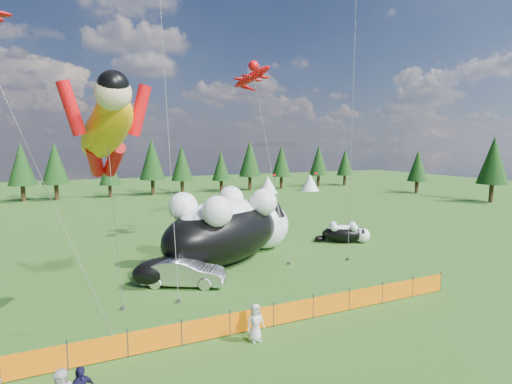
% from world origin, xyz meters
% --- Properties ---
extents(ground, '(160.00, 160.00, 0.00)m').
position_xyz_m(ground, '(0.00, 0.00, 0.00)').
color(ground, '#0E3309').
rests_on(ground, ground).
extents(safety_fence, '(22.06, 0.06, 1.10)m').
position_xyz_m(safety_fence, '(0.00, -3.00, 0.50)').
color(safety_fence, '#262626').
rests_on(safety_fence, ground).
extents(tree_line, '(90.00, 4.00, 8.00)m').
position_xyz_m(tree_line, '(0.00, 45.00, 4.00)').
color(tree_line, black).
rests_on(tree_line, ground).
extents(festival_tents, '(50.00, 3.20, 2.80)m').
position_xyz_m(festival_tents, '(11.00, 40.00, 1.40)').
color(festival_tents, white).
rests_on(festival_tents, ground).
extents(cat_large, '(12.27, 8.91, 4.82)m').
position_xyz_m(cat_large, '(2.82, 7.01, 2.29)').
color(cat_large, black).
rests_on(cat_large, ground).
extents(cat_small, '(4.03, 2.99, 1.60)m').
position_xyz_m(cat_small, '(13.05, 7.92, 0.76)').
color(cat_small, black).
rests_on(cat_small, ground).
extents(car, '(4.84, 3.62, 1.52)m').
position_xyz_m(car, '(-1.22, 3.59, 0.76)').
color(car, silver).
rests_on(car, ground).
extents(spectator_e, '(0.77, 0.53, 1.54)m').
position_xyz_m(spectator_e, '(-0.24, -3.85, 0.77)').
color(spectator_e, beige).
rests_on(spectator_e, ground).
extents(superhero_kite, '(5.92, 6.23, 10.80)m').
position_xyz_m(superhero_kite, '(-5.23, -0.33, 8.34)').
color(superhero_kite, orange).
rests_on(superhero_kite, ground).
extents(gecko_kite, '(4.92, 11.38, 15.57)m').
position_xyz_m(gecko_kite, '(7.10, 12.88, 13.26)').
color(gecko_kite, red).
rests_on(gecko_kite, ground).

